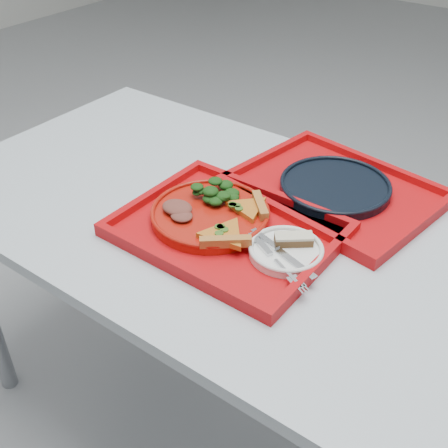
{
  "coord_description": "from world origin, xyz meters",
  "views": [
    {
      "loc": [
        0.53,
        -0.85,
        1.47
      ],
      "look_at": [
        -0.04,
        -0.08,
        0.78
      ],
      "focal_mm": 45.0,
      "sensor_mm": 36.0,
      "label": 1
    }
  ],
  "objects_px": {
    "tray_far": "(334,192)",
    "dessert_bar": "(294,239)",
    "dinner_plate": "(210,216)",
    "navy_plate": "(335,187)",
    "tray_main": "(228,232)"
  },
  "relations": [
    {
      "from": "dinner_plate",
      "to": "dessert_bar",
      "type": "xyz_separation_m",
      "value": [
        0.2,
        0.02,
        0.02
      ]
    },
    {
      "from": "navy_plate",
      "to": "dessert_bar",
      "type": "relative_size",
      "value": 3.3
    },
    {
      "from": "tray_main",
      "to": "dessert_bar",
      "type": "bearing_deg",
      "value": 10.56
    },
    {
      "from": "tray_main",
      "to": "tray_far",
      "type": "relative_size",
      "value": 1.0
    },
    {
      "from": "dinner_plate",
      "to": "navy_plate",
      "type": "xyz_separation_m",
      "value": [
        0.17,
        0.27,
        -0.0
      ]
    },
    {
      "from": "tray_far",
      "to": "dessert_bar",
      "type": "xyz_separation_m",
      "value": [
        0.04,
        -0.25,
        0.03
      ]
    },
    {
      "from": "tray_far",
      "to": "navy_plate",
      "type": "xyz_separation_m",
      "value": [
        0.0,
        0.0,
        0.01
      ]
    },
    {
      "from": "dinner_plate",
      "to": "dessert_bar",
      "type": "relative_size",
      "value": 3.3
    },
    {
      "from": "tray_main",
      "to": "tray_far",
      "type": "xyz_separation_m",
      "value": [
        0.11,
        0.28,
        0.0
      ]
    },
    {
      "from": "dinner_plate",
      "to": "navy_plate",
      "type": "height_order",
      "value": "dinner_plate"
    },
    {
      "from": "dinner_plate",
      "to": "tray_main",
      "type": "bearing_deg",
      "value": -10.3
    },
    {
      "from": "dessert_bar",
      "to": "tray_far",
      "type": "bearing_deg",
      "value": 59.07
    },
    {
      "from": "tray_main",
      "to": "dinner_plate",
      "type": "relative_size",
      "value": 1.73
    },
    {
      "from": "dinner_plate",
      "to": "dessert_bar",
      "type": "distance_m",
      "value": 0.2
    },
    {
      "from": "tray_far",
      "to": "dinner_plate",
      "type": "xyz_separation_m",
      "value": [
        -0.17,
        -0.27,
        0.02
      ]
    }
  ]
}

